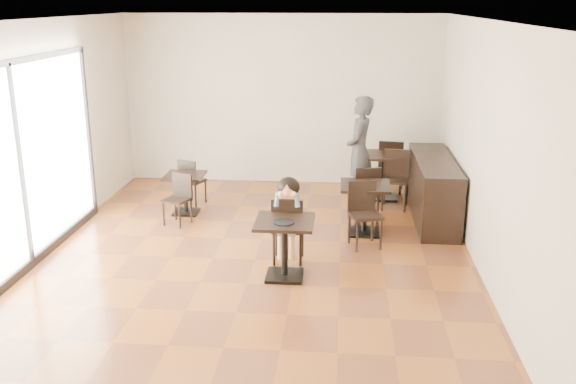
# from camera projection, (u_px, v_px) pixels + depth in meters

# --- Properties ---
(floor) EXTENTS (6.00, 8.00, 0.01)m
(floor) POSITION_uv_depth(u_px,v_px,m) (255.00, 260.00, 8.84)
(floor) COLOR brown
(floor) RESTS_ON ground
(ceiling) EXTENTS (6.00, 8.00, 0.01)m
(ceiling) POSITION_uv_depth(u_px,v_px,m) (251.00, 20.00, 7.92)
(ceiling) COLOR white
(ceiling) RESTS_ON floor
(wall_back) EXTENTS (6.00, 0.01, 3.20)m
(wall_back) POSITION_uv_depth(u_px,v_px,m) (282.00, 100.00, 12.20)
(wall_back) COLOR beige
(wall_back) RESTS_ON floor
(wall_front) EXTENTS (6.00, 0.01, 3.20)m
(wall_front) POSITION_uv_depth(u_px,v_px,m) (174.00, 270.00, 4.57)
(wall_front) COLOR beige
(wall_front) RESTS_ON floor
(wall_left) EXTENTS (0.01, 8.00, 3.20)m
(wall_left) POSITION_uv_depth(u_px,v_px,m) (32.00, 142.00, 8.63)
(wall_left) COLOR beige
(wall_left) RESTS_ON floor
(wall_right) EXTENTS (0.01, 8.00, 3.20)m
(wall_right) POSITION_uv_depth(u_px,v_px,m) (487.00, 151.00, 8.13)
(wall_right) COLOR beige
(wall_right) RESTS_ON floor
(storefront_window) EXTENTS (0.04, 4.50, 2.60)m
(storefront_window) POSITION_uv_depth(u_px,v_px,m) (18.00, 166.00, 8.21)
(storefront_window) COLOR white
(storefront_window) RESTS_ON floor
(child_table) EXTENTS (0.74, 0.74, 0.78)m
(child_table) POSITION_uv_depth(u_px,v_px,m) (285.00, 249.00, 8.18)
(child_table) COLOR black
(child_table) RESTS_ON floor
(child_chair) EXTENTS (0.42, 0.42, 0.93)m
(child_chair) POSITION_uv_depth(u_px,v_px,m) (288.00, 229.00, 8.68)
(child_chair) COLOR black
(child_chair) RESTS_ON floor
(child) EXTENTS (0.42, 0.59, 1.18)m
(child) POSITION_uv_depth(u_px,v_px,m) (288.00, 220.00, 8.64)
(child) COLOR slate
(child) RESTS_ON child_chair
(plate) EXTENTS (0.26, 0.26, 0.02)m
(plate) POSITION_uv_depth(u_px,v_px,m) (284.00, 222.00, 7.97)
(plate) COLOR black
(plate) RESTS_ON child_table
(pizza_slice) EXTENTS (0.27, 0.21, 0.06)m
(pizza_slice) POSITION_uv_depth(u_px,v_px,m) (287.00, 194.00, 8.34)
(pizza_slice) COLOR #E7B278
(pizza_slice) RESTS_ON child
(adult_patron) EXTENTS (0.55, 0.75, 1.88)m
(adult_patron) POSITION_uv_depth(u_px,v_px,m) (359.00, 151.00, 11.05)
(adult_patron) COLOR #3A3A3F
(adult_patron) RESTS_ON floor
(cafe_table_mid) EXTENTS (0.93, 0.93, 0.78)m
(cafe_table_mid) POSITION_uv_depth(u_px,v_px,m) (364.00, 209.00, 9.73)
(cafe_table_mid) COLOR black
(cafe_table_mid) RESTS_ON floor
(cafe_table_left) EXTENTS (0.83, 0.83, 0.67)m
(cafe_table_left) POSITION_uv_depth(u_px,v_px,m) (185.00, 194.00, 10.67)
(cafe_table_left) COLOR black
(cafe_table_left) RESTS_ON floor
(cafe_table_back) EXTENTS (0.89, 0.89, 0.82)m
(cafe_table_back) POSITION_uv_depth(u_px,v_px,m) (383.00, 176.00, 11.45)
(cafe_table_back) COLOR black
(cafe_table_back) RESTS_ON floor
(chair_mid_a) EXTENTS (0.53, 0.53, 0.94)m
(chair_mid_a) POSITION_uv_depth(u_px,v_px,m) (364.00, 194.00, 10.24)
(chair_mid_a) COLOR black
(chair_mid_a) RESTS_ON floor
(chair_mid_b) EXTENTS (0.53, 0.53, 0.94)m
(chair_mid_b) POSITION_uv_depth(u_px,v_px,m) (366.00, 216.00, 9.19)
(chair_mid_b) COLOR black
(chair_mid_b) RESTS_ON floor
(chair_left_a) EXTENTS (0.47, 0.47, 0.81)m
(chair_left_a) POSITION_uv_depth(u_px,v_px,m) (193.00, 181.00, 11.17)
(chair_left_a) COLOR black
(chair_left_a) RESTS_ON floor
(chair_left_b) EXTENTS (0.47, 0.47, 0.81)m
(chair_left_b) POSITION_uv_depth(u_px,v_px,m) (177.00, 200.00, 10.12)
(chair_left_b) COLOR black
(chair_left_b) RESTS_ON floor
(chair_back_a) EXTENTS (0.51, 0.51, 0.99)m
(chair_back_a) POSITION_uv_depth(u_px,v_px,m) (391.00, 165.00, 11.86)
(chair_back_a) COLOR black
(chair_back_a) RESTS_ON floor
(chair_back_b) EXTENTS (0.51, 0.51, 0.99)m
(chair_back_b) POSITION_uv_depth(u_px,v_px,m) (395.00, 180.00, 10.89)
(chair_back_b) COLOR black
(chair_back_b) RESTS_ON floor
(service_counter) EXTENTS (0.60, 2.40, 1.00)m
(service_counter) POSITION_uv_depth(u_px,v_px,m) (433.00, 189.00, 10.38)
(service_counter) COLOR black
(service_counter) RESTS_ON floor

